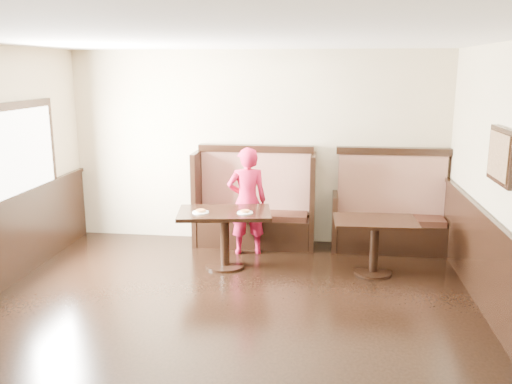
% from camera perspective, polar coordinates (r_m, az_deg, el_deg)
% --- Properties ---
extents(ground, '(7.00, 7.00, 0.00)m').
position_cam_1_polar(ground, '(5.10, -5.13, -17.01)').
color(ground, black).
rests_on(ground, ground).
extents(room_shell, '(7.00, 7.00, 7.00)m').
position_cam_1_polar(room_shell, '(5.12, -7.89, -8.63)').
color(room_shell, '#C5B38F').
rests_on(room_shell, ground).
extents(booth_main, '(1.75, 0.72, 1.45)m').
position_cam_1_polar(booth_main, '(7.93, -0.14, -1.79)').
color(booth_main, black).
rests_on(booth_main, ground).
extents(booth_neighbor, '(1.65, 0.72, 1.45)m').
position_cam_1_polar(booth_neighbor, '(7.94, 13.98, -2.52)').
color(booth_neighbor, black).
rests_on(booth_neighbor, ground).
extents(table_main, '(1.28, 0.92, 0.75)m').
position_cam_1_polar(table_main, '(7.00, -3.33, -3.41)').
color(table_main, black).
rests_on(table_main, ground).
extents(table_neighbor, '(1.03, 0.70, 0.70)m').
position_cam_1_polar(table_neighbor, '(6.94, 12.38, -4.27)').
color(table_neighbor, black).
rests_on(table_neighbor, ground).
extents(child, '(0.62, 0.49, 1.50)m').
position_cam_1_polar(child, '(7.46, -0.94, -0.97)').
color(child, '#B71339').
rests_on(child, ground).
extents(pizza_plate_left, '(0.21, 0.21, 0.04)m').
position_cam_1_polar(pizza_plate_left, '(6.90, -5.85, -2.06)').
color(pizza_plate_left, white).
rests_on(pizza_plate_left, table_main).
extents(pizza_plate_right, '(0.20, 0.20, 0.04)m').
position_cam_1_polar(pizza_plate_right, '(6.85, -1.16, -2.12)').
color(pizza_plate_right, white).
rests_on(pizza_plate_right, table_main).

